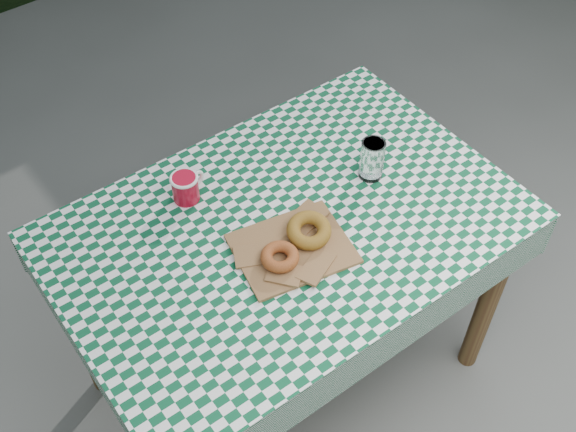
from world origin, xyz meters
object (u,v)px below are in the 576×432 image
object	(u,v)px
paper_bag	(293,248)
drinking_glass	(372,159)
table	(287,308)
coffee_mug	(185,188)

from	to	relation	value
paper_bag	drinking_glass	xyz separation A→B (m)	(0.33, 0.07, 0.05)
table	coffee_mug	world-z (taller)	coffee_mug
table	paper_bag	distance (m)	0.40
paper_bag	drinking_glass	bearing A→B (deg)	12.66
paper_bag	coffee_mug	bearing A→B (deg)	109.60
paper_bag	drinking_glass	distance (m)	0.34
drinking_glass	coffee_mug	bearing A→B (deg)	151.75
coffee_mug	paper_bag	bearing A→B (deg)	-83.93
table	paper_bag	world-z (taller)	paper_bag
table	coffee_mug	size ratio (longest dim) A/B	8.33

